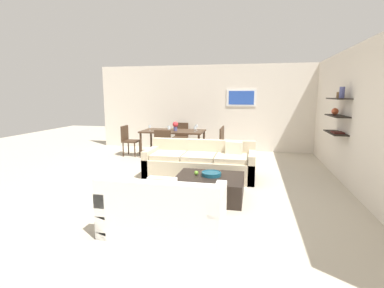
% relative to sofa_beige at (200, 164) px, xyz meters
% --- Properties ---
extents(ground_plane, '(18.00, 18.00, 0.00)m').
position_rel_sofa_beige_xyz_m(ground_plane, '(-0.09, -0.34, -0.29)').
color(ground_plane, '#BCB29E').
extents(back_wall_unit, '(8.40, 0.09, 2.70)m').
position_rel_sofa_beige_xyz_m(back_wall_unit, '(0.21, 3.19, 1.06)').
color(back_wall_unit, silver).
rests_on(back_wall_unit, ground).
extents(right_wall_shelf_unit, '(0.34, 8.20, 2.70)m').
position_rel_sofa_beige_xyz_m(right_wall_shelf_unit, '(2.94, 0.27, 1.06)').
color(right_wall_shelf_unit, silver).
rests_on(right_wall_shelf_unit, ground).
extents(sofa_beige, '(2.34, 0.90, 0.78)m').
position_rel_sofa_beige_xyz_m(sofa_beige, '(0.00, 0.00, 0.00)').
color(sofa_beige, beige).
rests_on(sofa_beige, ground).
extents(loveseat_white, '(1.54, 0.90, 0.78)m').
position_rel_sofa_beige_xyz_m(loveseat_white, '(-0.00, -2.57, 0.00)').
color(loveseat_white, white).
rests_on(loveseat_white, ground).
extents(coffee_table, '(1.16, 0.97, 0.38)m').
position_rel_sofa_beige_xyz_m(coffee_table, '(0.38, -1.22, -0.10)').
color(coffee_table, black).
rests_on(coffee_table, ground).
extents(decorative_bowl, '(0.35, 0.35, 0.07)m').
position_rel_sofa_beige_xyz_m(decorative_bowl, '(0.41, -1.16, 0.13)').
color(decorative_bowl, navy).
rests_on(decorative_bowl, coffee_table).
extents(apple_on_coffee_table, '(0.08, 0.08, 0.08)m').
position_rel_sofa_beige_xyz_m(apple_on_coffee_table, '(0.14, -1.16, 0.13)').
color(apple_on_coffee_table, '#669E2D').
rests_on(apple_on_coffee_table, coffee_table).
extents(dining_table, '(1.80, 0.95, 0.75)m').
position_rel_sofa_beige_xyz_m(dining_table, '(-1.17, 1.97, 0.39)').
color(dining_table, '#422D1E').
rests_on(dining_table, ground).
extents(dining_chair_foot, '(0.44, 0.44, 0.88)m').
position_rel_sofa_beige_xyz_m(dining_chair_foot, '(-1.17, 1.09, 0.21)').
color(dining_chair_foot, '#422D1E').
rests_on(dining_chair_foot, ground).
extents(dining_chair_head, '(0.44, 0.44, 0.88)m').
position_rel_sofa_beige_xyz_m(dining_chair_head, '(-1.17, 2.85, 0.21)').
color(dining_chair_head, '#422D1E').
rests_on(dining_chair_head, ground).
extents(dining_chair_right_far, '(0.44, 0.44, 0.88)m').
position_rel_sofa_beige_xyz_m(dining_chair_right_far, '(0.13, 2.18, 0.21)').
color(dining_chair_right_far, '#422D1E').
rests_on(dining_chair_right_far, ground).
extents(dining_chair_right_near, '(0.44, 0.44, 0.88)m').
position_rel_sofa_beige_xyz_m(dining_chair_right_near, '(0.13, 1.76, 0.21)').
color(dining_chair_right_near, '#422D1E').
rests_on(dining_chair_right_near, ground).
extents(dining_chair_left_near, '(0.44, 0.44, 0.88)m').
position_rel_sofa_beige_xyz_m(dining_chair_left_near, '(-2.48, 1.76, 0.21)').
color(dining_chair_left_near, '#422D1E').
rests_on(dining_chair_left_near, ground).
extents(wine_glass_foot, '(0.08, 0.08, 0.18)m').
position_rel_sofa_beige_xyz_m(wine_glass_foot, '(-1.17, 1.55, 0.59)').
color(wine_glass_foot, silver).
rests_on(wine_glass_foot, dining_table).
extents(wine_glass_right_far, '(0.08, 0.08, 0.17)m').
position_rel_sofa_beige_xyz_m(wine_glass_right_far, '(-0.50, 2.09, 0.58)').
color(wine_glass_right_far, silver).
rests_on(wine_glass_right_far, dining_table).
extents(wine_glass_right_near, '(0.06, 0.06, 0.15)m').
position_rel_sofa_beige_xyz_m(wine_glass_right_near, '(-0.50, 1.85, 0.56)').
color(wine_glass_right_near, silver).
rests_on(wine_glass_right_near, dining_table).
extents(wine_glass_left_near, '(0.07, 0.07, 0.15)m').
position_rel_sofa_beige_xyz_m(wine_glass_left_near, '(-1.84, 1.85, 0.56)').
color(wine_glass_left_near, silver).
rests_on(wine_glass_left_near, dining_table).
extents(centerpiece_vase, '(0.16, 0.16, 0.26)m').
position_rel_sofa_beige_xyz_m(centerpiece_vase, '(-1.09, 1.93, 0.61)').
color(centerpiece_vase, '#4C518C').
rests_on(centerpiece_vase, dining_table).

